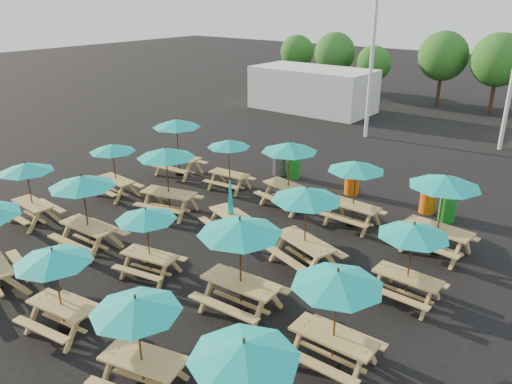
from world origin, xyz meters
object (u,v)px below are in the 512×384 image
Objects in this scene: waste_bin_1 at (293,168)px; waste_bin_3 at (428,201)px; picnic_unit_11 at (289,151)px; picnic_unit_16 at (244,358)px; picnic_unit_6 at (166,157)px; picnic_unit_14 at (306,199)px; picnic_unit_2 at (113,151)px; picnic_unit_17 at (337,285)px; picnic_unit_8 at (54,262)px; picnic_unit_15 at (356,170)px; picnic_unit_3 at (177,127)px; picnic_unit_9 at (146,219)px; waste_bin_2 at (352,183)px; waste_bin_4 at (447,208)px; picnic_unit_19 at (444,186)px; picnic_unit_1 at (26,171)px; picnic_unit_12 at (136,311)px; picnic_unit_13 at (240,233)px; picnic_unit_18 at (413,236)px; picnic_unit_5 at (83,186)px; picnic_unit_10 at (231,209)px; waste_bin_0 at (280,165)px; picnic_unit_7 at (229,147)px.

waste_bin_1 is 5.88m from waste_bin_3.
picnic_unit_11 reaches higher than picnic_unit_16.
picnic_unit_6 is 5.86m from picnic_unit_14.
picnic_unit_17 is (11.46, -3.24, 0.16)m from picnic_unit_2.
picnic_unit_15 reaches higher than picnic_unit_8.
picnic_unit_9 is at bearing -55.17° from picnic_unit_3.
waste_bin_4 is at bearing -2.95° from waste_bin_2.
picnic_unit_6 is at bearing -155.82° from picnic_unit_19.
waste_bin_2 is at bearing 54.01° from picnic_unit_1.
picnic_unit_12 is at bearing -69.49° from waste_bin_1.
picnic_unit_13 is at bearing -80.17° from waste_bin_2.
picnic_unit_6 reaches higher than waste_bin_2.
picnic_unit_19 is at bearing 18.72° from picnic_unit_2.
picnic_unit_8 is 0.92× the size of picnic_unit_15.
picnic_unit_18 is at bearing 16.27° from picnic_unit_9.
picnic_unit_18 is at bearing -51.49° from waste_bin_2.
picnic_unit_14 reaches higher than picnic_unit_5.
picnic_unit_9 is at bearing 122.92° from picnic_unit_12.
picnic_unit_16 is at bearing -93.84° from picnic_unit_17.
picnic_unit_8 is (6.15, -2.77, -0.05)m from picnic_unit_1.
picnic_unit_17 is 2.55× the size of waste_bin_2.
picnic_unit_10 is 6.81m from picnic_unit_17.
picnic_unit_17 reaches higher than picnic_unit_1.
picnic_unit_10 is 2.42× the size of waste_bin_4.
picnic_unit_10 is at bearing 116.65° from picnic_unit_16.
picnic_unit_13 is at bearing -63.71° from waste_bin_1.
picnic_unit_1 is 0.95× the size of picnic_unit_17.
picnic_unit_3 is 1.03× the size of picnic_unit_5.
picnic_unit_8 is (3.03, -6.18, -0.29)m from picnic_unit_6.
picnic_unit_14 is 6.34m from waste_bin_3.
waste_bin_2 is (-1.56, 5.89, -1.64)m from picnic_unit_14.
picnic_unit_2 is at bearing -121.33° from waste_bin_0.
picnic_unit_3 is at bearing 110.87° from picnic_unit_5.
picnic_unit_19 is 3.15m from waste_bin_4.
picnic_unit_18 is at bearing -15.04° from picnic_unit_6.
picnic_unit_13 is 10.30m from waste_bin_0.
picnic_unit_11 is at bearing 50.00° from picnic_unit_1.
picnic_unit_15 is 5.26m from waste_bin_1.
picnic_unit_15 is at bearing 9.97° from picnic_unit_11.
picnic_unit_5 reaches higher than waste_bin_4.
picnic_unit_17 is (5.86, -0.07, 0.24)m from picnic_unit_9.
picnic_unit_18 is 5.80m from waste_bin_4.
picnic_unit_2 is (0.26, 3.29, -0.05)m from picnic_unit_1.
picnic_unit_6 is 1.07× the size of picnic_unit_17.
waste_bin_2 is (4.14, 2.58, -1.34)m from picnic_unit_7.
picnic_unit_14 is at bearing -39.46° from picnic_unit_11.
picnic_unit_9 is (5.61, -3.17, -0.08)m from picnic_unit_2.
picnic_unit_11 is at bearing 105.47° from picnic_unit_10.
picnic_unit_7 is at bearing -163.24° from waste_bin_4.
picnic_unit_12 reaches higher than waste_bin_3.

